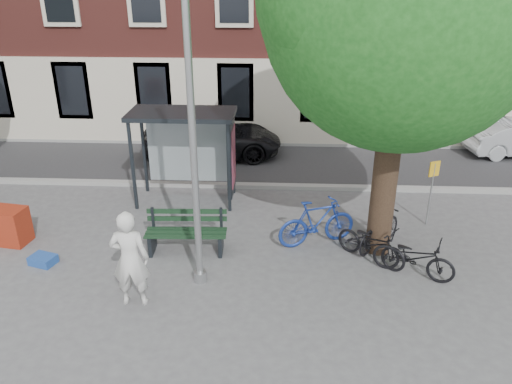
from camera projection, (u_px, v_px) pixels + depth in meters
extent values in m
plane|color=#4C4C4F|center=(201.00, 281.00, 10.70)|extent=(90.00, 90.00, 0.00)
cube|color=#28282B|center=(232.00, 163.00, 17.06)|extent=(40.00, 4.00, 0.01)
cube|color=gray|center=(225.00, 185.00, 15.22)|extent=(40.00, 0.25, 0.12)
cube|color=gray|center=(237.00, 143.00, 18.86)|extent=(40.00, 0.25, 0.12)
cylinder|color=#9EA0A3|center=(193.00, 149.00, 9.46)|extent=(0.14, 0.14, 6.00)
cylinder|color=#9EA0A3|center=(200.00, 276.00, 10.65)|extent=(0.28, 0.28, 0.24)
cylinder|color=black|center=(384.00, 184.00, 11.17)|extent=(0.56, 0.56, 3.40)
sphere|color=#184F17|center=(405.00, 9.00, 9.65)|extent=(5.60, 5.60, 5.60)
cube|color=#1E2328|center=(133.00, 167.00, 13.38)|extent=(0.08, 0.08, 2.50)
cube|color=#1E2328|center=(229.00, 168.00, 13.26)|extent=(0.08, 0.08, 2.50)
cube|color=#1E2328|center=(144.00, 152.00, 14.47)|extent=(0.08, 0.08, 2.50)
cube|color=#1E2328|center=(233.00, 153.00, 14.35)|extent=(0.08, 0.08, 2.50)
cube|color=#1E2328|center=(182.00, 114.00, 13.32)|extent=(2.85, 1.45, 0.12)
cube|color=#8C999E|center=(188.00, 148.00, 14.36)|extent=(2.34, 0.04, 2.00)
cube|color=#1E2328|center=(231.00, 156.00, 13.75)|extent=(0.12, 1.14, 2.12)
cube|color=#D84C19|center=(234.00, 156.00, 13.75)|extent=(0.02, 0.90, 1.62)
imported|color=silver|center=(130.00, 259.00, 9.59)|extent=(0.77, 0.53, 2.03)
cube|color=#1E2328|center=(152.00, 242.00, 11.70)|extent=(0.11, 0.59, 0.48)
cube|color=#1E2328|center=(221.00, 243.00, 11.68)|extent=(0.11, 0.59, 0.48)
cube|color=black|center=(185.00, 237.00, 11.41)|extent=(1.89, 0.20, 0.04)
cube|color=black|center=(186.00, 233.00, 11.58)|extent=(1.89, 0.20, 0.04)
cube|color=black|center=(187.00, 229.00, 11.76)|extent=(1.89, 0.20, 0.04)
cube|color=black|center=(187.00, 219.00, 11.77)|extent=(1.88, 0.13, 0.11)
cube|color=black|center=(187.00, 211.00, 11.69)|extent=(1.88, 0.13, 0.11)
imported|color=black|center=(414.00, 257.00, 10.71)|extent=(1.85, 1.29, 0.92)
imported|color=navy|center=(317.00, 222.00, 11.89)|extent=(2.02, 1.21, 1.17)
imported|color=black|center=(371.00, 243.00, 11.25)|extent=(1.71, 1.60, 0.92)
imported|color=black|center=(380.00, 229.00, 11.76)|extent=(1.46, 1.57, 1.01)
imported|color=black|center=(213.00, 138.00, 17.50)|extent=(5.04, 2.81, 1.33)
cube|color=maroon|center=(8.00, 226.00, 12.02)|extent=(0.98, 0.73, 0.90)
cube|color=#1F4591|center=(43.00, 260.00, 11.27)|extent=(0.64, 0.54, 0.20)
cylinder|color=#9EA0A3|center=(430.00, 195.00, 12.70)|extent=(0.04, 0.04, 1.70)
cube|color=gold|center=(434.00, 169.00, 12.40)|extent=(0.29, 0.15, 0.40)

